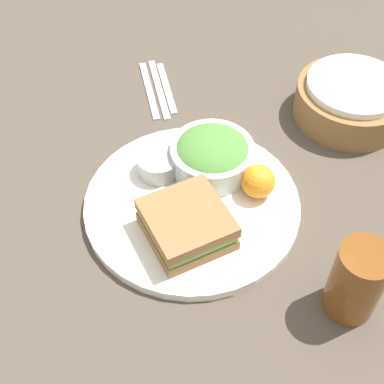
{
  "coord_description": "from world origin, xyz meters",
  "views": [
    {
      "loc": [
        0.49,
        -0.08,
        0.62
      ],
      "look_at": [
        0.0,
        0.0,
        0.03
      ],
      "focal_mm": 50.0,
      "sensor_mm": 36.0,
      "label": 1
    }
  ],
  "objects_px": {
    "dressing_cup": "(158,164)",
    "bread_basket": "(351,100)",
    "salad_bowl": "(212,154)",
    "drink_glass": "(357,281)",
    "spoon": "(169,87)",
    "fork": "(149,90)",
    "sandwich": "(187,224)",
    "knife": "(159,88)",
    "plate": "(192,204)"
  },
  "relations": [
    {
      "from": "dressing_cup",
      "to": "bread_basket",
      "type": "bearing_deg",
      "value": 105.2
    },
    {
      "from": "salad_bowl",
      "to": "bread_basket",
      "type": "bearing_deg",
      "value": 110.27
    },
    {
      "from": "drink_glass",
      "to": "bread_basket",
      "type": "bearing_deg",
      "value": 159.8
    },
    {
      "from": "drink_glass",
      "to": "spoon",
      "type": "bearing_deg",
      "value": -160.66
    },
    {
      "from": "salad_bowl",
      "to": "dressing_cup",
      "type": "relative_size",
      "value": 1.99
    },
    {
      "from": "dressing_cup",
      "to": "fork",
      "type": "xyz_separation_m",
      "value": [
        -0.22,
        0.01,
        -0.03
      ]
    },
    {
      "from": "sandwich",
      "to": "drink_glass",
      "type": "relative_size",
      "value": 1.21
    },
    {
      "from": "sandwich",
      "to": "bread_basket",
      "type": "xyz_separation_m",
      "value": [
        -0.22,
        0.32,
        -0.0
      ]
    },
    {
      "from": "sandwich",
      "to": "fork",
      "type": "height_order",
      "value": "sandwich"
    },
    {
      "from": "fork",
      "to": "knife",
      "type": "xyz_separation_m",
      "value": [
        -0.0,
        0.02,
        0.0
      ]
    },
    {
      "from": "sandwich",
      "to": "plate",
      "type": "bearing_deg",
      "value": 163.87
    },
    {
      "from": "salad_bowl",
      "to": "spoon",
      "type": "height_order",
      "value": "salad_bowl"
    },
    {
      "from": "drink_glass",
      "to": "fork",
      "type": "distance_m",
      "value": 0.52
    },
    {
      "from": "sandwich",
      "to": "drink_glass",
      "type": "xyz_separation_m",
      "value": [
        0.13,
        0.19,
        0.02
      ]
    },
    {
      "from": "bread_basket",
      "to": "fork",
      "type": "distance_m",
      "value": 0.36
    },
    {
      "from": "fork",
      "to": "knife",
      "type": "bearing_deg",
      "value": -90.0
    },
    {
      "from": "bread_basket",
      "to": "fork",
      "type": "xyz_separation_m",
      "value": [
        -0.12,
        -0.33,
        -0.03
      ]
    },
    {
      "from": "dressing_cup",
      "to": "knife",
      "type": "bearing_deg",
      "value": 173.02
    },
    {
      "from": "plate",
      "to": "bread_basket",
      "type": "relative_size",
      "value": 1.69
    },
    {
      "from": "bread_basket",
      "to": "dressing_cup",
      "type": "bearing_deg",
      "value": -74.8
    },
    {
      "from": "salad_bowl",
      "to": "knife",
      "type": "relative_size",
      "value": 0.75
    },
    {
      "from": "dressing_cup",
      "to": "spoon",
      "type": "bearing_deg",
      "value": 168.43
    },
    {
      "from": "salad_bowl",
      "to": "bread_basket",
      "type": "xyz_separation_m",
      "value": [
        -0.1,
        0.26,
        -0.01
      ]
    },
    {
      "from": "sandwich",
      "to": "salad_bowl",
      "type": "relative_size",
      "value": 1.07
    },
    {
      "from": "salad_bowl",
      "to": "knife",
      "type": "distance_m",
      "value": 0.23
    },
    {
      "from": "plate",
      "to": "drink_glass",
      "type": "distance_m",
      "value": 0.26
    },
    {
      "from": "spoon",
      "to": "fork",
      "type": "bearing_deg",
      "value": 90.0
    },
    {
      "from": "knife",
      "to": "spoon",
      "type": "relative_size",
      "value": 1.17
    },
    {
      "from": "drink_glass",
      "to": "spoon",
      "type": "xyz_separation_m",
      "value": [
        -0.48,
        -0.17,
        -0.05
      ]
    },
    {
      "from": "salad_bowl",
      "to": "bread_basket",
      "type": "height_order",
      "value": "same"
    },
    {
      "from": "sandwich",
      "to": "dressing_cup",
      "type": "relative_size",
      "value": 2.12
    },
    {
      "from": "drink_glass",
      "to": "sandwich",
      "type": "bearing_deg",
      "value": -125.32
    },
    {
      "from": "sandwich",
      "to": "salad_bowl",
      "type": "xyz_separation_m",
      "value": [
        -0.12,
        0.06,
        0.0
      ]
    },
    {
      "from": "sandwich",
      "to": "fork",
      "type": "xyz_separation_m",
      "value": [
        -0.34,
        -0.02,
        -0.04
      ]
    },
    {
      "from": "plate",
      "to": "knife",
      "type": "xyz_separation_m",
      "value": [
        -0.28,
        -0.01,
        -0.0
      ]
    },
    {
      "from": "plate",
      "to": "dressing_cup",
      "type": "relative_size",
      "value": 4.95
    },
    {
      "from": "salad_bowl",
      "to": "sandwich",
      "type": "bearing_deg",
      "value": -25.55
    },
    {
      "from": "plate",
      "to": "sandwich",
      "type": "xyz_separation_m",
      "value": [
        0.06,
        -0.02,
        0.03
      ]
    },
    {
      "from": "fork",
      "to": "drink_glass",
      "type": "bearing_deg",
      "value": -159.68
    },
    {
      "from": "plate",
      "to": "drink_glass",
      "type": "bearing_deg",
      "value": 41.7
    },
    {
      "from": "sandwich",
      "to": "spoon",
      "type": "height_order",
      "value": "sandwich"
    },
    {
      "from": "sandwich",
      "to": "drink_glass",
      "type": "height_order",
      "value": "drink_glass"
    },
    {
      "from": "dressing_cup",
      "to": "fork",
      "type": "distance_m",
      "value": 0.22
    },
    {
      "from": "dressing_cup",
      "to": "spoon",
      "type": "relative_size",
      "value": 0.44
    },
    {
      "from": "sandwich",
      "to": "knife",
      "type": "bearing_deg",
      "value": 179.53
    },
    {
      "from": "dressing_cup",
      "to": "drink_glass",
      "type": "height_order",
      "value": "drink_glass"
    },
    {
      "from": "sandwich",
      "to": "fork",
      "type": "bearing_deg",
      "value": -177.45
    },
    {
      "from": "bread_basket",
      "to": "knife",
      "type": "bearing_deg",
      "value": -111.53
    },
    {
      "from": "salad_bowl",
      "to": "drink_glass",
      "type": "distance_m",
      "value": 0.29
    },
    {
      "from": "dressing_cup",
      "to": "fork",
      "type": "height_order",
      "value": "dressing_cup"
    }
  ]
}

